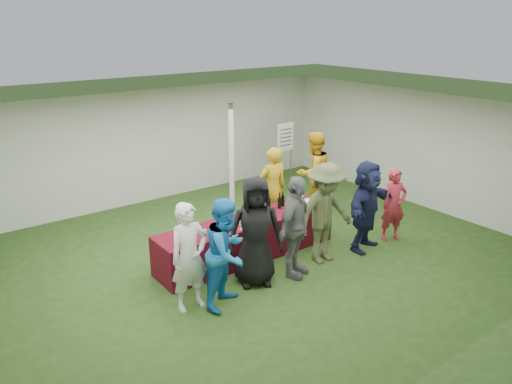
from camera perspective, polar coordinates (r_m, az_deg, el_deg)
ground at (r=9.46m, az=-1.07°, el=-7.56°), size 60.00×60.00×0.00m
tent at (r=10.15m, az=-2.79°, el=2.51°), size 10.00×10.00×10.00m
serving_table at (r=9.37m, az=-0.98°, el=-5.30°), size 3.60×0.80×0.75m
wine_bottles at (r=9.63m, az=1.54°, el=-1.41°), size 0.78×0.15×0.32m
wine_glasses at (r=8.52m, az=-4.90°, el=-4.39°), size 1.06×0.13×0.16m
water_bottle at (r=9.24m, az=-1.32°, el=-2.44°), size 0.07×0.07×0.23m
bar_towel at (r=10.15m, az=5.78°, el=-1.04°), size 0.25×0.18×0.03m
dump_bucket at (r=9.96m, az=6.97°, el=-1.03°), size 0.26×0.26×0.18m
wine_list_sign at (r=12.61m, az=3.37°, el=5.68°), size 0.50×0.03×1.80m
staff_pourer at (r=10.46m, az=1.91°, el=0.41°), size 0.70×0.51×1.78m
staff_back at (r=11.43m, az=6.57°, el=2.21°), size 0.92×0.72×1.88m
customer_0 at (r=7.65m, az=-7.62°, el=-7.38°), size 0.63×0.42×1.72m
customer_1 at (r=7.70m, az=-3.33°, el=-6.92°), size 1.07×0.99×1.76m
customer_2 at (r=8.25m, az=-0.07°, el=-4.54°), size 1.09×0.95×1.88m
customer_3 at (r=8.53m, az=4.47°, el=-4.05°), size 1.15×0.85×1.81m
customer_4 at (r=9.08m, az=7.90°, el=-2.43°), size 1.23×0.71×1.88m
customer_5 at (r=9.73m, az=12.51°, el=-1.55°), size 1.73×0.95×1.78m
customer_6 at (r=10.32m, az=15.47°, el=-1.44°), size 0.63×0.51×1.49m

